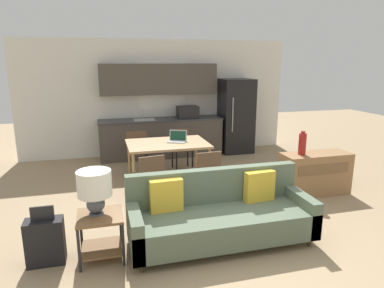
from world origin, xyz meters
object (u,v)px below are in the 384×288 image
at_px(dining_chair_far_left, 137,149).
at_px(suitcase, 45,241).
at_px(credenza, 315,173).
at_px(dining_chair_far_right, 181,146).
at_px(dining_table, 167,146).
at_px(dining_chair_near_left, 150,175).
at_px(couch, 220,215).
at_px(table_lamp, 95,187).
at_px(side_table, 101,229).
at_px(dining_chair_near_right, 206,171).
at_px(refrigerator, 236,116).
at_px(vase, 302,144).
at_px(laptop, 177,139).

distance_m(dining_chair_far_left, suitcase, 3.30).
distance_m(credenza, dining_chair_far_right, 2.71).
relative_size(dining_table, dining_chair_near_left, 1.75).
xyz_separation_m(couch, credenza, (2.10, 1.09, 0.01)).
distance_m(table_lamp, credenza, 3.75).
distance_m(couch, dining_chair_far_right, 3.06).
height_order(side_table, table_lamp, table_lamp).
distance_m(dining_table, dining_chair_far_right, 0.99).
height_order(dining_table, suitcase, dining_table).
bearing_deg(couch, dining_chair_near_right, 79.79).
xyz_separation_m(refrigerator, dining_chair_near_right, (-1.60, -2.70, -0.42)).
relative_size(side_table, dining_chair_near_right, 0.65).
bearing_deg(suitcase, dining_chair_near_right, 30.04).
bearing_deg(vase, dining_chair_near_right, 170.66).
xyz_separation_m(credenza, dining_chair_near_right, (-1.85, 0.26, 0.13)).
bearing_deg(refrigerator, credenza, -85.15).
xyz_separation_m(side_table, table_lamp, (-0.04, 0.03, 0.49)).
relative_size(dining_table, suitcase, 2.11).
relative_size(dining_chair_far_left, laptop, 2.07).
height_order(credenza, suitcase, credenza).
height_order(credenza, laptop, laptop).
distance_m(dining_table, suitcase, 2.86).
bearing_deg(vase, dining_chair_far_left, 142.05).
bearing_deg(dining_chair_near_left, refrigerator, -141.47).
relative_size(dining_chair_far_right, suitcase, 1.20).
relative_size(side_table, dining_chair_near_left, 0.65).
relative_size(dining_table, dining_chair_near_right, 1.75).
bearing_deg(refrigerator, table_lamp, -129.46).
bearing_deg(dining_chair_far_left, credenza, -34.29).
relative_size(dining_chair_near_right, laptop, 2.07).
xyz_separation_m(dining_table, dining_chair_far_left, (-0.46, 0.83, -0.23)).
xyz_separation_m(couch, suitcase, (-2.03, 0.03, -0.07)).
height_order(dining_table, side_table, dining_table).
bearing_deg(side_table, dining_chair_near_left, 60.99).
height_order(refrigerator, dining_chair_near_right, refrigerator).
xyz_separation_m(vase, suitcase, (-3.84, -1.06, -0.62)).
xyz_separation_m(dining_table, vase, (2.03, -1.12, 0.18)).
relative_size(refrigerator, laptop, 4.51).
xyz_separation_m(table_lamp, credenza, (3.56, 1.07, -0.50)).
bearing_deg(laptop, dining_chair_near_left, -100.84).
relative_size(side_table, dining_chair_far_right, 0.65).
bearing_deg(dining_table, credenza, -25.73).
bearing_deg(suitcase, dining_chair_far_left, 65.81).
distance_m(dining_table, couch, 2.24).
relative_size(vase, dining_chair_far_right, 0.48).
height_order(dining_table, vase, vase).
height_order(dining_chair_near_left, suitcase, dining_chair_near_left).
xyz_separation_m(dining_chair_far_left, laptop, (0.66, -0.78, 0.34)).
xyz_separation_m(credenza, laptop, (-2.12, 1.17, 0.47)).
bearing_deg(vase, couch, -149.01).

